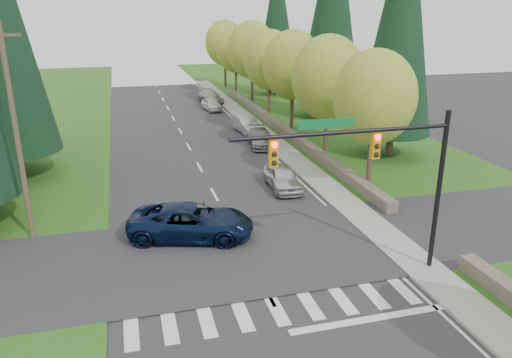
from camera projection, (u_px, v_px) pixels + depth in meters
name	position (u px, v px, depth m)	size (l,w,h in m)	color
grass_east	(376.00, 157.00, 36.80)	(14.00, 110.00, 0.06)	#355516
cross_street	(245.00, 251.00, 22.65)	(120.00, 8.00, 0.10)	#28282B
sidewalk_east	(289.00, 155.00, 37.10)	(1.80, 80.00, 0.13)	gray
curb_east	(279.00, 156.00, 36.89)	(0.20, 80.00, 0.13)	gray
stone_wall_north	(279.00, 126.00, 44.72)	(0.70, 40.00, 0.70)	#4C4438
traffic_signal	(378.00, 161.00, 18.90)	(8.70, 0.37, 6.80)	black
utility_pole	(16.00, 134.00, 22.26)	(1.60, 0.24, 10.00)	#473828
decid_tree_0	(375.00, 97.00, 28.56)	(4.80, 4.80, 8.37)	#38281C
decid_tree_1	(328.00, 78.00, 34.90)	(5.20, 5.20, 8.80)	#38281C
decid_tree_2	(293.00, 65.00, 41.19)	(5.00, 5.00, 8.82)	#38281C
decid_tree_3	(270.00, 60.00, 47.68)	(5.00, 5.00, 8.55)	#38281C
decid_tree_4	(252.00, 50.00, 53.96)	(5.40, 5.40, 9.18)	#38281C
decid_tree_5	(236.00, 50.00, 60.46)	(4.80, 4.80, 8.30)	#38281C
decid_tree_6	(225.00, 43.00, 66.76)	(5.20, 5.20, 8.86)	#38281C
conifer_e_a	(401.00, 18.00, 33.84)	(5.44, 5.44, 17.80)	#38281C
conifer_e_b	(333.00, 3.00, 46.53)	(6.12, 6.12, 19.80)	#38281C
conifer_e_c	(277.00, 17.00, 59.53)	(5.10, 5.10, 16.80)	#38281C
suv_navy	(191.00, 222.00, 23.74)	(2.72, 5.90, 1.64)	#0A1736
parked_car_a	(282.00, 178.00, 30.23)	(1.67, 4.15, 1.41)	silver
parked_car_b	(261.00, 138.00, 39.55)	(1.82, 4.48, 1.30)	gray
parked_car_c	(246.00, 124.00, 43.80)	(1.50, 4.30, 1.42)	#B7B7BC
parked_car_d	(212.00, 104.00, 53.08)	(1.50, 3.72, 1.27)	silver
parked_car_e	(211.00, 97.00, 57.01)	(1.98, 4.88, 1.42)	#9D9DA1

